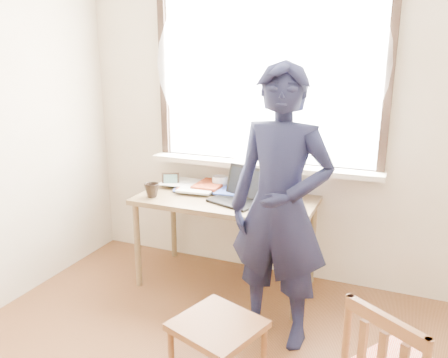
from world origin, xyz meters
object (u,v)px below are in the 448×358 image
at_px(desk, 226,207).
at_px(laptop, 240,194).
at_px(mug_white, 220,182).
at_px(work_chair, 218,333).
at_px(mug_dark, 152,190).
at_px(person, 280,209).

bearing_deg(desk, laptop, -13.67).
xyz_separation_m(desk, mug_white, (-0.14, 0.22, 0.12)).
height_order(laptop, mug_white, laptop).
bearing_deg(laptop, work_chair, -75.42).
xyz_separation_m(mug_white, mug_dark, (-0.39, -0.41, 0.00)).
bearing_deg(person, work_chair, -98.80).
relative_size(mug_white, work_chair, 0.25).
xyz_separation_m(mug_dark, work_chair, (0.93, -0.91, -0.41)).
bearing_deg(mug_dark, laptop, 13.68).
bearing_deg(laptop, desk, 166.33).
relative_size(laptop, mug_white, 3.43).
bearing_deg(mug_white, laptop, -43.23).
relative_size(laptop, work_chair, 0.85).
distance_m(mug_dark, person, 1.13).
distance_m(work_chair, person, 0.81).
height_order(mug_white, work_chair, mug_white).
bearing_deg(desk, person, -41.59).
height_order(desk, work_chair, desk).
distance_m(desk, laptop, 0.19).
bearing_deg(mug_dark, person, -15.52).
bearing_deg(person, desk, 143.36).
distance_m(desk, mug_white, 0.29).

